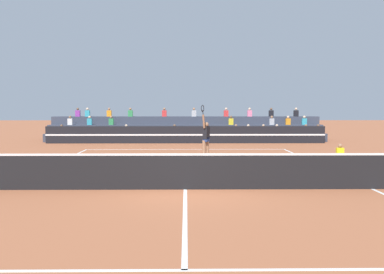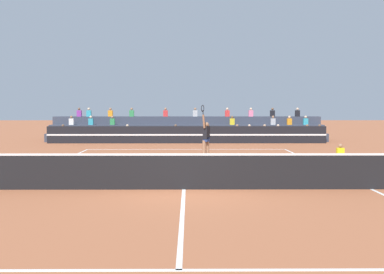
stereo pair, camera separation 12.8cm
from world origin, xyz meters
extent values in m
plane|color=#AD603D|center=(0.00, 0.00, 0.00)|extent=(120.00, 120.00, 0.00)
cube|color=white|center=(0.00, 11.90, 0.00)|extent=(11.00, 0.10, 0.01)
cube|color=white|center=(5.50, 0.00, 0.00)|extent=(0.10, 23.80, 0.01)
cube|color=white|center=(0.00, -6.43, 0.00)|extent=(8.25, 0.10, 0.01)
cube|color=white|center=(0.00, 6.43, 0.00)|extent=(8.25, 0.10, 0.01)
cube|color=white|center=(0.00, 0.00, 0.00)|extent=(0.10, 12.85, 0.01)
cube|color=black|center=(0.00, 0.00, 0.50)|extent=(11.90, 0.02, 1.00)
cube|color=white|center=(0.00, 0.00, 1.03)|extent=(11.90, 0.04, 0.06)
cube|color=black|center=(0.00, 15.95, 0.55)|extent=(18.00, 0.24, 1.10)
cube|color=white|center=(0.00, 15.82, 0.55)|extent=(18.00, 0.02, 0.10)
cube|color=#383D4C|center=(0.00, 17.23, 0.28)|extent=(18.94, 0.95, 0.55)
cube|color=pink|center=(-8.29, 17.05, 0.77)|extent=(0.32, 0.22, 0.44)
sphere|color=brown|center=(-8.29, 17.05, 1.09)|extent=(0.18, 0.18, 0.18)
cube|color=pink|center=(8.91, 17.05, 0.77)|extent=(0.32, 0.22, 0.44)
sphere|color=brown|center=(8.91, 17.05, 1.09)|extent=(0.18, 0.18, 0.18)
cube|color=#B2B2B7|center=(-3.98, 17.05, 0.77)|extent=(0.32, 0.22, 0.44)
sphere|color=beige|center=(-3.98, 17.05, 1.09)|extent=(0.18, 0.18, 0.18)
cube|color=#B2B2B7|center=(3.37, 17.05, 0.77)|extent=(0.32, 0.22, 0.44)
sphere|color=#9E7051|center=(3.37, 17.05, 1.09)|extent=(0.18, 0.18, 0.18)
cube|color=yellow|center=(1.42, 17.05, 0.77)|extent=(0.32, 0.22, 0.44)
sphere|color=#9E7051|center=(1.42, 17.05, 1.09)|extent=(0.18, 0.18, 0.18)
cube|color=#B2B2B7|center=(-0.75, 17.05, 0.77)|extent=(0.32, 0.22, 0.44)
sphere|color=brown|center=(-0.75, 17.05, 1.09)|extent=(0.18, 0.18, 0.18)
cube|color=pink|center=(4.20, 17.05, 0.77)|extent=(0.32, 0.22, 0.44)
sphere|color=beige|center=(4.20, 17.05, 1.09)|extent=(0.18, 0.18, 0.18)
cube|color=silver|center=(8.08, 17.05, 0.77)|extent=(0.32, 0.22, 0.44)
sphere|color=brown|center=(8.08, 17.05, 1.09)|extent=(0.18, 0.18, 0.18)
cube|color=red|center=(6.12, 17.05, 0.77)|extent=(0.32, 0.22, 0.44)
sphere|color=beige|center=(6.12, 17.05, 1.09)|extent=(0.18, 0.18, 0.18)
cube|color=#B2B2B7|center=(5.22, 17.05, 0.77)|extent=(0.32, 0.22, 0.44)
sphere|color=tan|center=(5.22, 17.05, 1.09)|extent=(0.18, 0.18, 0.18)
cube|color=#383D4C|center=(0.00, 18.18, 0.55)|extent=(18.94, 0.95, 1.10)
cube|color=#B2B2B7|center=(5.96, 18.00, 1.32)|extent=(0.32, 0.22, 0.44)
sphere|color=#9E7051|center=(5.96, 18.00, 1.64)|extent=(0.18, 0.18, 0.18)
cube|color=#338C4C|center=(-5.14, 18.00, 1.32)|extent=(0.32, 0.22, 0.44)
sphere|color=#9E7051|center=(-5.14, 18.00, 1.64)|extent=(0.18, 0.18, 0.18)
cube|color=orange|center=(7.09, 18.00, 1.32)|extent=(0.32, 0.22, 0.44)
sphere|color=beige|center=(7.09, 18.00, 1.64)|extent=(0.18, 0.18, 0.18)
cube|color=teal|center=(8.21, 18.00, 1.32)|extent=(0.32, 0.22, 0.44)
sphere|color=beige|center=(8.21, 18.00, 1.64)|extent=(0.18, 0.18, 0.18)
cube|color=teal|center=(-6.63, 18.00, 1.32)|extent=(0.32, 0.22, 0.44)
sphere|color=beige|center=(-6.63, 18.00, 1.64)|extent=(0.18, 0.18, 0.18)
cube|color=yellow|center=(3.13, 18.00, 1.32)|extent=(0.32, 0.22, 0.44)
sphere|color=brown|center=(3.13, 18.00, 1.64)|extent=(0.18, 0.18, 0.18)
cube|color=silver|center=(-7.96, 18.00, 1.32)|extent=(0.32, 0.22, 0.44)
sphere|color=brown|center=(-7.96, 18.00, 1.64)|extent=(0.18, 0.18, 0.18)
cube|color=#383D4C|center=(0.00, 19.13, 0.83)|extent=(18.94, 0.95, 1.65)
cube|color=pink|center=(4.55, 18.95, 1.87)|extent=(0.32, 0.22, 0.44)
sphere|color=beige|center=(4.55, 18.95, 2.19)|extent=(0.18, 0.18, 0.18)
cube|color=orange|center=(-5.44, 18.95, 1.87)|extent=(0.32, 0.22, 0.44)
sphere|color=#9E7051|center=(-5.44, 18.95, 2.19)|extent=(0.18, 0.18, 0.18)
cube|color=#B2B2B7|center=(0.58, 18.95, 1.87)|extent=(0.32, 0.22, 0.44)
sphere|color=#9E7051|center=(0.58, 18.95, 2.19)|extent=(0.18, 0.18, 0.18)
cube|color=black|center=(6.09, 18.95, 1.87)|extent=(0.32, 0.22, 0.44)
sphere|color=brown|center=(6.09, 18.95, 2.19)|extent=(0.18, 0.18, 0.18)
cube|color=red|center=(-1.53, 18.95, 1.87)|extent=(0.32, 0.22, 0.44)
sphere|color=#9E7051|center=(-1.53, 18.95, 2.19)|extent=(0.18, 0.18, 0.18)
cube|color=#338C4C|center=(-3.93, 18.95, 1.87)|extent=(0.32, 0.22, 0.44)
sphere|color=#9E7051|center=(-3.93, 18.95, 2.19)|extent=(0.18, 0.18, 0.18)
cube|color=red|center=(2.87, 18.95, 1.87)|extent=(0.32, 0.22, 0.44)
sphere|color=beige|center=(2.87, 18.95, 2.19)|extent=(0.18, 0.18, 0.18)
cube|color=black|center=(7.87, 18.95, 1.87)|extent=(0.32, 0.22, 0.44)
sphere|color=beige|center=(7.87, 18.95, 2.19)|extent=(0.18, 0.18, 0.18)
cube|color=purple|center=(-7.66, 18.95, 1.87)|extent=(0.32, 0.22, 0.44)
sphere|color=brown|center=(-7.66, 18.95, 2.19)|extent=(0.18, 0.18, 0.18)
cube|color=teal|center=(-6.97, 18.95, 1.87)|extent=(0.32, 0.22, 0.44)
sphere|color=beige|center=(-6.97, 18.95, 2.19)|extent=(0.18, 0.18, 0.18)
cube|color=black|center=(6.50, 5.74, 0.06)|extent=(0.28, 0.36, 0.12)
cube|color=black|center=(6.50, 5.74, 0.18)|extent=(0.28, 0.24, 0.18)
cube|color=yellow|center=(6.50, 5.74, 0.47)|extent=(0.30, 0.18, 0.40)
sphere|color=#9E7051|center=(6.50, 5.74, 0.76)|extent=(0.17, 0.17, 0.17)
cylinder|color=#9E7051|center=(0.98, 7.03, 0.45)|extent=(0.14, 0.14, 0.90)
cylinder|color=#9E7051|center=(0.82, 6.87, 0.45)|extent=(0.14, 0.14, 0.90)
cube|color=navy|center=(0.92, 6.95, 0.94)|extent=(0.32, 0.37, 0.20)
cube|color=black|center=(0.92, 6.95, 1.24)|extent=(0.33, 0.41, 0.56)
sphere|color=#9E7051|center=(0.92, 6.95, 1.60)|extent=(0.22, 0.22, 0.22)
cube|color=white|center=(1.02, 7.01, 0.04)|extent=(0.29, 0.22, 0.09)
cube|color=white|center=(0.85, 6.85, 0.04)|extent=(0.29, 0.22, 0.09)
cylinder|color=#9E7051|center=(1.02, 7.17, 1.18)|extent=(0.09, 0.09, 0.56)
cylinder|color=#9E7051|center=(0.80, 6.69, 1.75)|extent=(0.18, 0.24, 0.60)
cylinder|color=black|center=(0.76, 6.61, 2.14)|extent=(0.06, 0.09, 0.22)
torus|color=black|center=(0.74, 6.57, 2.32)|extent=(0.18, 0.35, 0.37)
sphere|color=#C6DB33|center=(-1.57, 8.71, 0.03)|extent=(0.07, 0.07, 0.07)
camera|label=1|loc=(0.03, -12.96, 2.46)|focal=42.00mm
camera|label=2|loc=(0.16, -12.96, 2.46)|focal=42.00mm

